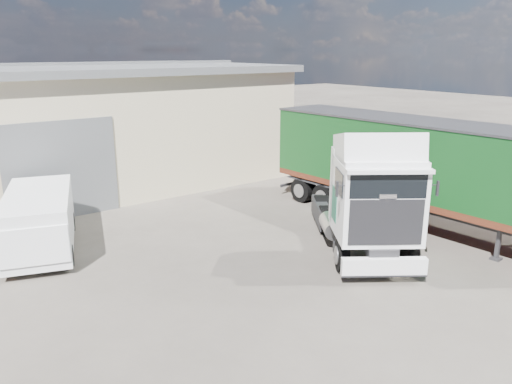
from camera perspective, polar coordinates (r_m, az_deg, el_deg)
ground at (r=12.24m, az=2.65°, el=-13.34°), size 120.00×120.00×0.00m
brick_boundary_wall at (r=23.66m, az=15.24°, el=3.83°), size 0.35×26.00×2.50m
tractor_unit at (r=15.00m, az=12.80°, el=-1.23°), size 5.13×5.98×3.94m
box_trailer at (r=18.16m, az=17.31°, el=3.40°), size 3.09×11.30×3.71m
panel_van at (r=16.43m, az=-23.52°, el=-3.28°), size 3.10×4.82×1.83m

